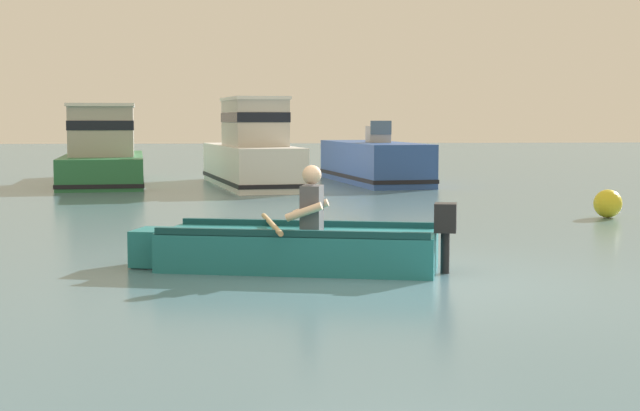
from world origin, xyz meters
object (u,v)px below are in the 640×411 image
Objects in this scene: moored_boat_white at (252,153)px; mooring_buoy at (608,204)px; rowboat_with_person at (293,247)px; moored_boat_blue at (374,163)px; moored_boat_green at (103,155)px.

mooring_buoy is at bearing -55.53° from moored_boat_white.
mooring_buoy is at bearing 41.80° from rowboat_with_person.
moored_boat_white is 1.07× the size of moored_boat_blue.
moored_boat_green is at bearing 134.40° from mooring_buoy.
moored_boat_green is 1.15× the size of moored_boat_blue.
mooring_buoy is at bearing -45.60° from moored_boat_green.
moored_boat_white is at bearing -161.29° from moored_boat_blue.
moored_boat_blue is at bearing 104.84° from mooring_buoy.
moored_boat_white reaches higher than moored_boat_blue.
moored_boat_blue is (3.29, 15.00, 0.27)m from rowboat_with_person.
moored_boat_blue reaches higher than rowboat_with_person.
rowboat_with_person is 0.53× the size of moored_boat_green.
moored_boat_white is at bearing 124.47° from mooring_buoy.
moored_boat_white is 10.48m from mooring_buoy.
rowboat_with_person is 15.79m from moored_boat_green.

